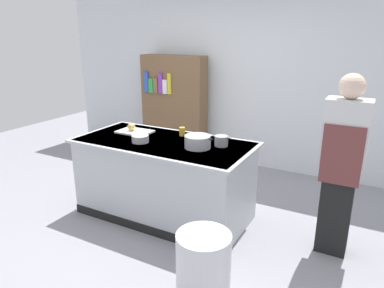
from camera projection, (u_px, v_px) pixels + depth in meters
ground_plane at (165, 214)px, 4.16m from camera, size 10.00×10.00×0.00m
back_wall at (236, 69)px, 5.46m from camera, size 6.40×0.12×3.00m
counter_island at (164, 178)px, 4.02m from camera, size 1.98×0.98×0.90m
cutting_board at (135, 132)px, 4.22m from camera, size 0.40×0.28×0.02m
onion at (131, 127)px, 4.21m from camera, size 0.09×0.09×0.09m
stock_pot at (198, 142)px, 3.65m from camera, size 0.34×0.27×0.13m
sauce_pan at (221, 141)px, 3.71m from camera, size 0.21×0.14×0.11m
mixing_bowl at (140, 139)px, 3.84m from camera, size 0.18×0.18×0.08m
juice_cup at (182, 132)px, 4.08m from camera, size 0.07×0.07×0.10m
trash_bin at (203, 267)px, 2.76m from camera, size 0.43×0.43×0.58m
person_chef at (342, 163)px, 3.20m from camera, size 0.38×0.25×1.72m
bookshelf at (174, 108)px, 5.84m from camera, size 1.10×0.31×1.70m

